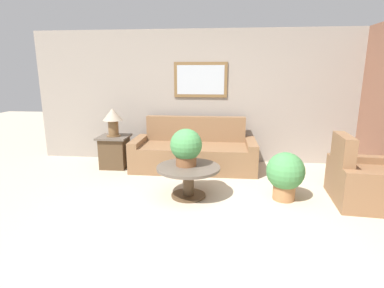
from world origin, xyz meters
name	(u,v)px	position (x,y,z in m)	size (l,w,h in m)	color
ground_plane	(211,224)	(0.00, 0.00, 0.00)	(20.00, 20.00, 0.00)	#BCAD93
wall_back	(217,97)	(-0.01, 2.74, 1.31)	(7.41, 0.09, 2.60)	gray
couch_main	(194,153)	(-0.41, 2.14, 0.30)	(2.29, 0.92, 0.95)	brown
armchair	(367,182)	(2.12, 0.84, 0.30)	(1.03, 1.07, 0.95)	brown
coffee_table	(188,175)	(-0.37, 0.80, 0.33)	(0.92, 0.92, 0.46)	#4C3823
side_table	(115,151)	(-1.93, 2.08, 0.31)	(0.56, 0.56, 0.61)	#4C3823
table_lamp	(113,118)	(-1.93, 2.08, 0.95)	(0.37, 0.37, 0.53)	brown
potted_plant_on_table	(186,146)	(-0.41, 0.86, 0.74)	(0.46, 0.46, 0.54)	brown
potted_plant_floor	(285,174)	(1.01, 0.84, 0.39)	(0.53, 0.53, 0.69)	#9E6B42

